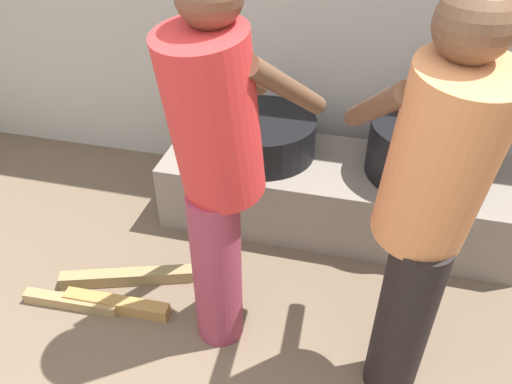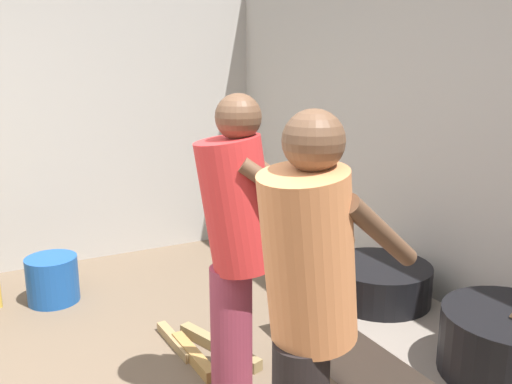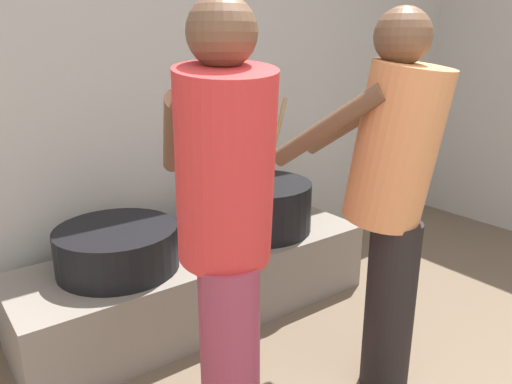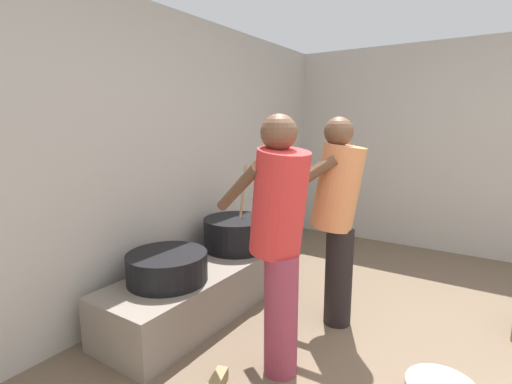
# 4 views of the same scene
# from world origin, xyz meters

# --- Properties ---
(block_enclosure_rear) EXTENTS (5.80, 0.20, 2.39)m
(block_enclosure_rear) POSITION_xyz_m (0.00, 2.60, 1.19)
(block_enclosure_rear) COLOR #ADA8A0
(block_enclosure_rear) RESTS_ON ground_plane
(hearth_ledge) EXTENTS (1.86, 0.60, 0.38)m
(hearth_ledge) POSITION_xyz_m (0.15, 2.08, 0.19)
(hearth_ledge) COLOR slate
(hearth_ledge) RESTS_ON ground_plane
(cooking_pot_main) EXTENTS (0.58, 0.58, 0.73)m
(cooking_pot_main) POSITION_xyz_m (0.57, 2.10, 0.52)
(cooking_pot_main) COLOR black
(cooking_pot_main) RESTS_ON hearth_ledge
(cooking_pot_secondary) EXTENTS (0.57, 0.57, 0.20)m
(cooking_pot_secondary) POSITION_xyz_m (-0.27, 2.10, 0.48)
(cooking_pot_secondary) COLOR black
(cooking_pot_secondary) RESTS_ON hearth_ledge
(cook_in_orange_shirt) EXTENTS (0.52, 0.71, 1.53)m
(cook_in_orange_shirt) POSITION_xyz_m (0.48, 1.15, 0.87)
(cook_in_orange_shirt) COLOR black
(cook_in_orange_shirt) RESTS_ON ground_plane
(cook_in_red_shirt) EXTENTS (0.55, 0.72, 1.54)m
(cook_in_red_shirt) POSITION_xyz_m (-0.23, 1.22, 0.87)
(cook_in_red_shirt) COLOR #8C3347
(cook_in_red_shirt) RESTS_ON ground_plane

